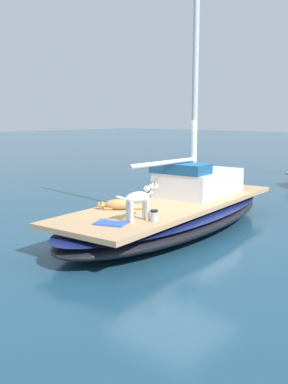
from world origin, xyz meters
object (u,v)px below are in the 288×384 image
Objects in this scene: dog_tan at (117,204)px; deck_winch at (154,216)px; sailboat_main at (173,215)px; dog_white at (140,198)px; deck_towel at (111,223)px.

dog_tan reaches higher than deck_winch.
sailboat_main is 2.00m from deck_winch.
dog_white is 1.15m from dog_tan.
dog_tan is at bearing 130.71° from deck_towel.
deck_winch is 0.38× the size of deck_towel.
deck_winch is 0.83m from deck_towel.
dog_tan is 1.28m from deck_towel.
deck_winch reaches higher than sailboat_main.
dog_white is 1.66× the size of deck_towel.
deck_winch is (1.25, -0.25, -0.01)m from dog_tan.
deck_winch is at bearing -11.34° from dog_tan.
sailboat_main is 1.57m from dog_tan.
dog_white is (0.70, -1.88, 0.75)m from sailboat_main.
dog_white is at bearing -69.49° from sailboat_main.
deck_towel is at bearing -78.34° from sailboat_main.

